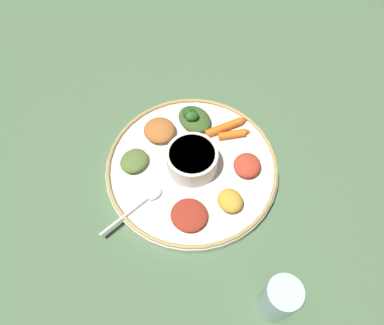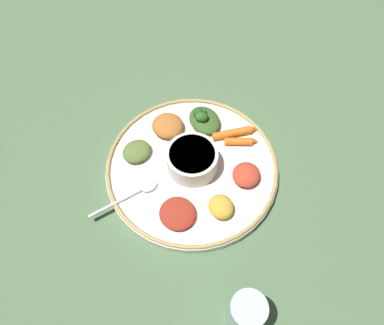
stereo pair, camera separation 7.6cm
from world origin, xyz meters
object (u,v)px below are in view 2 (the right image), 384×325
object	(u,v)px
center_bowl	(192,160)
greens_pile	(204,119)
carrot_near_spoon	(241,141)
drinking_glass	(244,315)
spoon	(135,195)
carrot_outer	(235,133)

from	to	relation	value
center_bowl	greens_pile	world-z (taller)	center_bowl
carrot_near_spoon	drinking_glass	distance (m)	0.35
greens_pile	carrot_near_spoon	world-z (taller)	greens_pile
drinking_glass	greens_pile	bearing A→B (deg)	-21.34
greens_pile	carrot_near_spoon	size ratio (longest dim) A/B	1.14
carrot_near_spoon	drinking_glass	xyz separation A→B (m)	(-0.29, 0.19, 0.02)
center_bowl	drinking_glass	world-z (taller)	drinking_glass
center_bowl	spoon	size ratio (longest dim) A/B	0.71
carrot_near_spoon	greens_pile	bearing A→B (deg)	26.80
center_bowl	spoon	bearing A→B (deg)	91.24
carrot_outer	drinking_glass	xyz separation A→B (m)	(-0.32, 0.19, 0.02)
center_bowl	carrot_outer	world-z (taller)	center_bowl
center_bowl	greens_pile	distance (m)	0.11
spoon	drinking_glass	distance (m)	0.30
carrot_outer	drinking_glass	bearing A→B (deg)	149.12
center_bowl	carrot_outer	xyz separation A→B (m)	(0.02, -0.12, -0.02)
carrot_near_spoon	carrot_outer	distance (m)	0.02
greens_pile	drinking_glass	bearing A→B (deg)	158.66
center_bowl	spoon	xyz separation A→B (m)	(-0.00, 0.13, -0.02)
spoon	carrot_outer	bearing A→B (deg)	-84.13
spoon	drinking_glass	size ratio (longest dim) A/B	1.27
carrot_near_spoon	drinking_glass	world-z (taller)	drinking_glass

